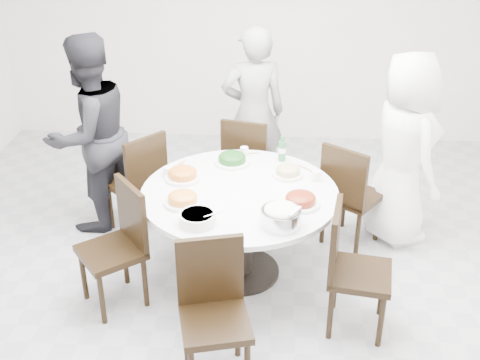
# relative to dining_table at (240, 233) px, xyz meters

# --- Properties ---
(floor) EXTENTS (6.00, 6.00, 0.01)m
(floor) POSITION_rel_dining_table_xyz_m (0.10, -0.23, -0.38)
(floor) COLOR #ADADB1
(floor) RESTS_ON ground
(wall_back) EXTENTS (6.00, 0.01, 2.80)m
(wall_back) POSITION_rel_dining_table_xyz_m (0.10, 2.77, 1.02)
(wall_back) COLOR white
(wall_back) RESTS_ON ground
(dining_table) EXTENTS (1.50, 1.50, 0.75)m
(dining_table) POSITION_rel_dining_table_xyz_m (0.00, 0.00, 0.00)
(dining_table) COLOR white
(dining_table) RESTS_ON floor
(chair_ne) EXTENTS (0.59, 0.59, 0.95)m
(chair_ne) POSITION_rel_dining_table_xyz_m (0.93, 0.52, 0.10)
(chair_ne) COLOR black
(chair_ne) RESTS_ON floor
(chair_n) EXTENTS (0.51, 0.51, 0.95)m
(chair_n) POSITION_rel_dining_table_xyz_m (0.03, 1.07, 0.10)
(chair_n) COLOR black
(chair_n) RESTS_ON floor
(chair_nw) EXTENTS (0.59, 0.59, 0.95)m
(chair_nw) POSITION_rel_dining_table_xyz_m (-0.96, 0.62, 0.10)
(chair_nw) COLOR black
(chair_nw) RESTS_ON floor
(chair_sw) EXTENTS (0.59, 0.59, 0.95)m
(chair_sw) POSITION_rel_dining_table_xyz_m (-0.91, -0.43, 0.10)
(chair_sw) COLOR black
(chair_sw) RESTS_ON floor
(chair_s) EXTENTS (0.51, 0.51, 0.95)m
(chair_s) POSITION_rel_dining_table_xyz_m (-0.08, -1.14, 0.10)
(chair_s) COLOR black
(chair_s) RESTS_ON floor
(chair_se) EXTENTS (0.48, 0.48, 0.95)m
(chair_se) POSITION_rel_dining_table_xyz_m (0.86, -0.58, 0.10)
(chair_se) COLOR black
(chair_se) RESTS_ON floor
(diner_right) EXTENTS (0.80, 0.95, 1.67)m
(diner_right) POSITION_rel_dining_table_xyz_m (1.33, 0.64, 0.46)
(diner_right) COLOR white
(diner_right) RESTS_ON floor
(diner_middle) EXTENTS (0.68, 0.51, 1.68)m
(diner_middle) POSITION_rel_dining_table_xyz_m (0.05, 1.38, 0.46)
(diner_middle) COLOR black
(diner_middle) RESTS_ON floor
(diner_left) EXTENTS (1.04, 1.08, 1.75)m
(diner_left) POSITION_rel_dining_table_xyz_m (-1.33, 0.70, 0.50)
(diner_left) COLOR black
(diner_left) RESTS_ON floor
(dish_greens) EXTENTS (0.29, 0.29, 0.07)m
(dish_greens) POSITION_rel_dining_table_xyz_m (-0.09, 0.47, 0.41)
(dish_greens) COLOR white
(dish_greens) RESTS_ON dining_table
(dish_pale) EXTENTS (0.24, 0.24, 0.07)m
(dish_pale) POSITION_rel_dining_table_xyz_m (0.36, 0.28, 0.41)
(dish_pale) COLOR white
(dish_pale) RESTS_ON dining_table
(dish_orange) EXTENTS (0.29, 0.29, 0.08)m
(dish_orange) POSITION_rel_dining_table_xyz_m (-0.46, 0.17, 0.41)
(dish_orange) COLOR white
(dish_orange) RESTS_ON dining_table
(dish_redbrown) EXTENTS (0.28, 0.28, 0.07)m
(dish_redbrown) POSITION_rel_dining_table_xyz_m (0.45, -0.18, 0.41)
(dish_redbrown) COLOR white
(dish_redbrown) RESTS_ON dining_table
(dish_tofu) EXTENTS (0.27, 0.27, 0.07)m
(dish_tofu) POSITION_rel_dining_table_xyz_m (-0.40, -0.22, 0.41)
(dish_tofu) COLOR white
(dish_tofu) RESTS_ON dining_table
(rice_bowl) EXTENTS (0.28, 0.28, 0.12)m
(rice_bowl) POSITION_rel_dining_table_xyz_m (0.31, -0.46, 0.44)
(rice_bowl) COLOR silver
(rice_bowl) RESTS_ON dining_table
(soup_bowl) EXTENTS (0.25, 0.25, 0.08)m
(soup_bowl) POSITION_rel_dining_table_xyz_m (-0.26, -0.47, 0.41)
(soup_bowl) COLOR white
(soup_bowl) RESTS_ON dining_table
(beverage_bottle) EXTENTS (0.06, 0.06, 0.22)m
(beverage_bottle) POSITION_rel_dining_table_xyz_m (0.32, 0.56, 0.48)
(beverage_bottle) COLOR #286536
(beverage_bottle) RESTS_ON dining_table
(tea_cups) EXTENTS (0.07, 0.07, 0.08)m
(tea_cups) POSITION_rel_dining_table_xyz_m (0.03, 0.60, 0.42)
(tea_cups) COLOR white
(tea_cups) RESTS_ON dining_table
(chopsticks) EXTENTS (0.24, 0.04, 0.01)m
(chopsticks) POSITION_rel_dining_table_xyz_m (0.01, 0.69, 0.38)
(chopsticks) COLOR tan
(chopsticks) RESTS_ON dining_table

